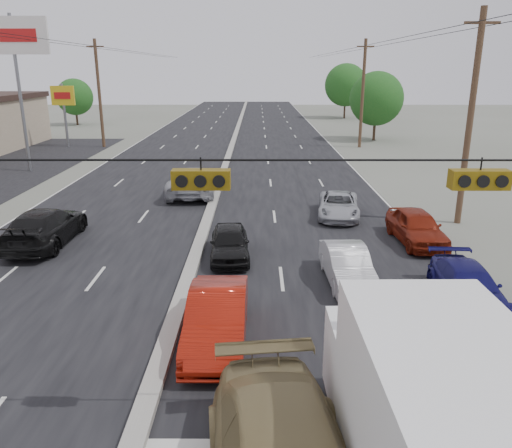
# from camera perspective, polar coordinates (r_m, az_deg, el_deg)

# --- Properties ---
(ground) EXTENTS (200.00, 200.00, 0.00)m
(ground) POSITION_cam_1_polar(r_m,az_deg,el_deg) (11.73, -13.21, -22.01)
(ground) COLOR #606356
(ground) RESTS_ON ground
(road_surface) EXTENTS (20.00, 160.00, 0.02)m
(road_surface) POSITION_cam_1_polar(r_m,az_deg,el_deg) (39.56, -3.52, 6.60)
(road_surface) COLOR black
(road_surface) RESTS_ON ground
(center_median) EXTENTS (0.50, 160.00, 0.20)m
(center_median) POSITION_cam_1_polar(r_m,az_deg,el_deg) (39.54, -3.52, 6.74)
(center_median) COLOR gray
(center_median) RESTS_ON ground
(utility_pole_left_c) EXTENTS (1.60, 0.30, 10.00)m
(utility_pole_left_c) POSITION_cam_1_polar(r_m,az_deg,el_deg) (51.10, -17.48, 14.06)
(utility_pole_left_c) COLOR #422D1E
(utility_pole_left_c) RESTS_ON ground
(utility_pole_right_b) EXTENTS (1.60, 0.30, 10.00)m
(utility_pole_right_b) POSITION_cam_1_polar(r_m,az_deg,el_deg) (25.90, 23.29, 11.00)
(utility_pole_right_b) COLOR #422D1E
(utility_pole_right_b) RESTS_ON ground
(utility_pole_right_c) EXTENTS (1.60, 0.30, 10.00)m
(utility_pole_right_c) POSITION_cam_1_polar(r_m,az_deg,el_deg) (49.86, 12.09, 14.39)
(utility_pole_right_c) COLOR #422D1E
(utility_pole_right_c) RESTS_ON ground
(traffic_signals) EXTENTS (25.00, 0.30, 0.54)m
(traffic_signals) POSITION_cam_1_polar(r_m,az_deg,el_deg) (9.06, -6.92, 5.36)
(traffic_signals) COLOR black
(traffic_signals) RESTS_ON ground
(pole_sign_billboard) EXTENTS (5.00, 0.25, 11.00)m
(pole_sign_billboard) POSITION_cam_1_polar(r_m,az_deg,el_deg) (40.56, -25.98, 17.84)
(pole_sign_billboard) COLOR slate
(pole_sign_billboard) RESTS_ON ground
(pole_sign_far) EXTENTS (2.20, 0.25, 6.00)m
(pole_sign_far) POSITION_cam_1_polar(r_m,az_deg,el_deg) (52.27, -21.16, 12.99)
(pole_sign_far) COLOR slate
(pole_sign_far) RESTS_ON ground
(tree_left_far) EXTENTS (4.80, 4.80, 6.12)m
(tree_left_far) POSITION_cam_1_polar(r_m,az_deg,el_deg) (73.12, -20.01, 13.49)
(tree_left_far) COLOR #382619
(tree_left_far) RESTS_ON ground
(tree_right_mid) EXTENTS (5.60, 5.60, 7.14)m
(tree_right_mid) POSITION_cam_1_polar(r_m,az_deg,el_deg) (55.31, 13.59, 13.75)
(tree_right_mid) COLOR #382619
(tree_right_mid) RESTS_ON ground
(tree_right_far) EXTENTS (6.40, 6.40, 8.16)m
(tree_right_far) POSITION_cam_1_polar(r_m,az_deg,el_deg) (79.98, 10.23, 15.37)
(tree_right_far) COLOR #382619
(tree_right_far) RESTS_ON ground
(box_truck) EXTENTS (2.59, 7.17, 3.62)m
(box_truck) POSITION_cam_1_polar(r_m,az_deg,el_deg) (9.04, 19.62, -21.26)
(box_truck) COLOR black
(box_truck) RESTS_ON ground
(red_sedan) EXTENTS (1.60, 4.57, 1.50)m
(red_sedan) POSITION_cam_1_polar(r_m,az_deg,el_deg) (14.05, -4.47, -10.73)
(red_sedan) COLOR #951509
(red_sedan) RESTS_ON ground
(queue_car_a) EXTENTS (1.76, 3.90, 1.30)m
(queue_car_a) POSITION_cam_1_polar(r_m,az_deg,el_deg) (20.08, -3.03, -2.19)
(queue_car_a) COLOR black
(queue_car_a) RESTS_ON ground
(queue_car_b) EXTENTS (1.57, 4.07, 1.32)m
(queue_car_b) POSITION_cam_1_polar(r_m,az_deg,el_deg) (18.05, 10.36, -4.71)
(queue_car_b) COLOR #BABABC
(queue_car_b) RESTS_ON ground
(queue_car_c) EXTENTS (2.61, 4.62, 1.22)m
(queue_car_c) POSITION_cam_1_polar(r_m,az_deg,el_deg) (26.03, 9.41, 2.09)
(queue_car_c) COLOR #A8AAB0
(queue_car_c) RESTS_ON ground
(queue_car_d) EXTENTS (1.96, 4.38, 1.25)m
(queue_car_d) POSITION_cam_1_polar(r_m,az_deg,el_deg) (17.61, 23.04, -6.60)
(queue_car_d) COLOR #131054
(queue_car_d) RESTS_ON ground
(queue_car_e) EXTENTS (1.99, 4.42, 1.47)m
(queue_car_e) POSITION_cam_1_polar(r_m,az_deg,el_deg) (22.86, 17.88, -0.35)
(queue_car_e) COLOR maroon
(queue_car_e) RESTS_ON ground
(oncoming_near) EXTENTS (2.23, 5.48, 1.59)m
(oncoming_near) POSITION_cam_1_polar(r_m,az_deg,el_deg) (23.48, -22.95, -0.29)
(oncoming_near) COLOR black
(oncoming_near) RESTS_ON ground
(oncoming_far) EXTENTS (2.91, 6.03, 1.65)m
(oncoming_far) POSITION_cam_1_polar(r_m,az_deg,el_deg) (30.56, -7.23, 4.88)
(oncoming_far) COLOR #A8A9AF
(oncoming_far) RESTS_ON ground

